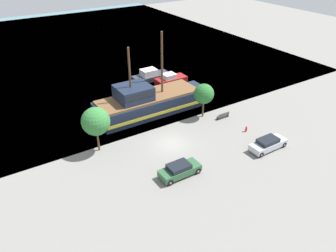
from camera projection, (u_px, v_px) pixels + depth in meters
The scene contains 11 objects.
ground_plane at pixel (171, 144), 39.62m from camera, with size 160.00×160.00×0.00m, color gray.
water_surface at pixel (62, 49), 71.65m from camera, with size 80.00×80.00×0.00m, color slate.
pirate_ship at pixel (147, 102), 45.71m from camera, with size 16.33×5.15×11.11m.
moored_boat_dockside at pixel (151, 76), 56.63m from camera, with size 6.57×2.59×1.93m.
moored_boat_outer at pixel (171, 79), 55.29m from camera, with size 5.33×2.33×1.73m.
parked_car_curb_front at pixel (180, 170), 34.07m from camera, with size 4.47×1.86×1.45m.
parked_car_curb_mid at pixel (268, 144), 38.27m from camera, with size 4.75×1.79×1.47m.
fire_hydrant at pixel (246, 129), 41.83m from camera, with size 0.42×0.25×0.76m.
bench_promenade_east at pixel (223, 115), 44.82m from camera, with size 1.86×0.45×0.85m.
tree_row_east at pixel (96, 121), 36.51m from camera, with size 3.25×3.25×5.49m.
tree_row_mideast at pixel (204, 94), 43.78m from camera, with size 2.71×2.71×4.80m.
Camera 1 is at (-17.90, -27.75, 21.99)m, focal length 35.00 mm.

